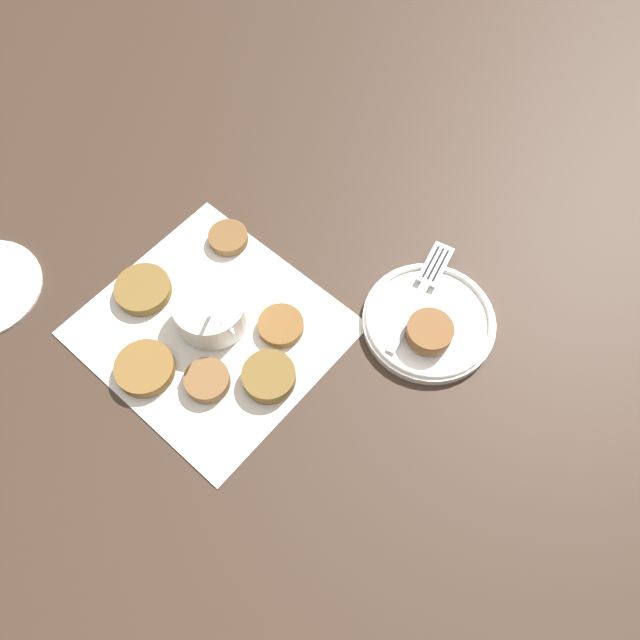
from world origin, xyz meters
name	(u,v)px	position (x,y,z in m)	size (l,w,h in m)	color
ground_plane	(220,348)	(0.00, 0.00, 0.00)	(4.00, 4.00, 0.00)	#38281E
napkin	(212,329)	(-0.03, 0.01, 0.00)	(0.36, 0.34, 0.00)	silver
sauce_bowl	(212,311)	(-0.04, 0.02, 0.03)	(0.11, 0.10, 0.09)	white
fritter_0	(228,238)	(-0.13, 0.11, 0.01)	(0.06, 0.06, 0.01)	brown
fritter_1	(143,289)	(-0.13, -0.03, 0.01)	(0.08, 0.08, 0.02)	brown
fritter_2	(269,377)	(0.08, 0.02, 0.01)	(0.07, 0.07, 0.02)	brown
fritter_3	(281,325)	(0.03, 0.08, 0.01)	(0.06, 0.06, 0.01)	brown
fritter_4	(207,380)	(0.03, -0.04, 0.01)	(0.06, 0.06, 0.02)	brown
fritter_5	(145,368)	(-0.03, -0.09, 0.01)	(0.08, 0.08, 0.02)	brown
serving_plate	(429,321)	(0.15, 0.24, 0.01)	(0.18, 0.18, 0.02)	white
fritter_on_plate	(430,332)	(0.17, 0.22, 0.03)	(0.06, 0.06, 0.02)	brown
fork	(425,285)	(0.11, 0.27, 0.02)	(0.09, 0.18, 0.00)	silver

